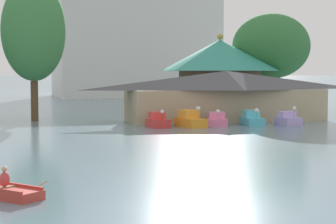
{
  "coord_description": "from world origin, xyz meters",
  "views": [
    {
      "loc": [
        -7.12,
        -19.69,
        4.7
      ],
      "look_at": [
        4.88,
        20.6,
        1.92
      ],
      "focal_mm": 63.76,
      "sensor_mm": 36.0,
      "label": 1
    }
  ],
  "objects_px": {
    "pedal_boat_red": "(158,121)",
    "pedal_boat_lavender": "(288,120)",
    "boathouse": "(226,95)",
    "shoreline_tree_mid": "(33,31)",
    "shoreline_tree_right": "(271,46)",
    "pedal_boat_cyan": "(252,119)",
    "rowboat_with_rower": "(0,191)",
    "pedal_boat_pink": "(217,120)",
    "pedal_boat_orange": "(190,120)",
    "green_roof_pavilion": "(220,70)",
    "background_building_block": "(134,43)"
  },
  "relations": [
    {
      "from": "pedal_boat_cyan",
      "to": "shoreline_tree_right",
      "type": "relative_size",
      "value": 0.23
    },
    {
      "from": "pedal_boat_red",
      "to": "shoreline_tree_mid",
      "type": "distance_m",
      "value": 16.14
    },
    {
      "from": "rowboat_with_rower",
      "to": "pedal_boat_orange",
      "type": "bearing_deg",
      "value": -72.43
    },
    {
      "from": "pedal_boat_red",
      "to": "pedal_boat_pink",
      "type": "bearing_deg",
      "value": 85.92
    },
    {
      "from": "pedal_boat_orange",
      "to": "pedal_boat_lavender",
      "type": "distance_m",
      "value": 8.97
    },
    {
      "from": "rowboat_with_rower",
      "to": "pedal_boat_pink",
      "type": "distance_m",
      "value": 32.22
    },
    {
      "from": "pedal_boat_orange",
      "to": "green_roof_pavilion",
      "type": "distance_m",
      "value": 18.89
    },
    {
      "from": "boathouse",
      "to": "shoreline_tree_right",
      "type": "distance_m",
      "value": 16.0
    },
    {
      "from": "rowboat_with_rower",
      "to": "pedal_boat_pink",
      "type": "relative_size",
      "value": 1.1
    },
    {
      "from": "pedal_boat_lavender",
      "to": "boathouse",
      "type": "bearing_deg",
      "value": -155.17
    },
    {
      "from": "shoreline_tree_mid",
      "to": "rowboat_with_rower",
      "type": "bearing_deg",
      "value": -96.05
    },
    {
      "from": "green_roof_pavilion",
      "to": "pedal_boat_orange",
      "type": "bearing_deg",
      "value": -119.44
    },
    {
      "from": "pedal_boat_lavender",
      "to": "background_building_block",
      "type": "height_order",
      "value": "background_building_block"
    },
    {
      "from": "pedal_boat_orange",
      "to": "pedal_boat_pink",
      "type": "height_order",
      "value": "pedal_boat_orange"
    },
    {
      "from": "pedal_boat_orange",
      "to": "background_building_block",
      "type": "bearing_deg",
      "value": 155.99
    },
    {
      "from": "pedal_boat_lavender",
      "to": "pedal_boat_pink",
      "type": "bearing_deg",
      "value": -108.35
    },
    {
      "from": "boathouse",
      "to": "shoreline_tree_mid",
      "type": "xyz_separation_m",
      "value": [
        -17.92,
        5.2,
        6.18
      ]
    },
    {
      "from": "pedal_boat_red",
      "to": "shoreline_tree_right",
      "type": "relative_size",
      "value": 0.22
    },
    {
      "from": "rowboat_with_rower",
      "to": "pedal_boat_cyan",
      "type": "bearing_deg",
      "value": -80.7
    },
    {
      "from": "boathouse",
      "to": "background_building_block",
      "type": "xyz_separation_m",
      "value": [
        5.34,
        61.64,
        7.92
      ]
    },
    {
      "from": "pedal_boat_orange",
      "to": "pedal_boat_pink",
      "type": "relative_size",
      "value": 0.96
    },
    {
      "from": "pedal_boat_orange",
      "to": "pedal_boat_lavender",
      "type": "height_order",
      "value": "pedal_boat_orange"
    },
    {
      "from": "pedal_boat_lavender",
      "to": "shoreline_tree_mid",
      "type": "distance_m",
      "value": 25.58
    },
    {
      "from": "boathouse",
      "to": "shoreline_tree_mid",
      "type": "relative_size",
      "value": 1.51
    },
    {
      "from": "pedal_boat_lavender",
      "to": "shoreline_tree_mid",
      "type": "xyz_separation_m",
      "value": [
        -21.36,
        11.44,
        8.22
      ]
    },
    {
      "from": "pedal_boat_orange",
      "to": "background_building_block",
      "type": "distance_m",
      "value": 68.6
    },
    {
      "from": "pedal_boat_red",
      "to": "pedal_boat_cyan",
      "type": "distance_m",
      "value": 8.66
    },
    {
      "from": "pedal_boat_orange",
      "to": "boathouse",
      "type": "bearing_deg",
      "value": 119.51
    },
    {
      "from": "pedal_boat_lavender",
      "to": "rowboat_with_rower",
      "type": "bearing_deg",
      "value": -49.86
    },
    {
      "from": "green_roof_pavilion",
      "to": "shoreline_tree_right",
      "type": "relative_size",
      "value": 1.17
    },
    {
      "from": "pedal_boat_cyan",
      "to": "pedal_boat_lavender",
      "type": "xyz_separation_m",
      "value": [
        3.04,
        -1.06,
        -0.02
      ]
    },
    {
      "from": "boathouse",
      "to": "green_roof_pavilion",
      "type": "distance_m",
      "value": 11.47
    },
    {
      "from": "green_roof_pavilion",
      "to": "pedal_boat_red",
      "type": "bearing_deg",
      "value": -127.42
    },
    {
      "from": "pedal_boat_pink",
      "to": "shoreline_tree_mid",
      "type": "bearing_deg",
      "value": -105.15
    },
    {
      "from": "pedal_boat_pink",
      "to": "green_roof_pavilion",
      "type": "relative_size",
      "value": 0.24
    },
    {
      "from": "background_building_block",
      "to": "pedal_boat_orange",
      "type": "bearing_deg",
      "value": -99.19
    },
    {
      "from": "boathouse",
      "to": "green_roof_pavilion",
      "type": "height_order",
      "value": "green_roof_pavilion"
    },
    {
      "from": "shoreline_tree_mid",
      "to": "pedal_boat_orange",
      "type": "bearing_deg",
      "value": -40.39
    },
    {
      "from": "pedal_boat_red",
      "to": "pedal_boat_pink",
      "type": "xyz_separation_m",
      "value": [
        5.5,
        0.12,
        -0.04
      ]
    },
    {
      "from": "pedal_boat_lavender",
      "to": "boathouse",
      "type": "xyz_separation_m",
      "value": [
        -3.44,
        6.23,
        2.04
      ]
    },
    {
      "from": "pedal_boat_orange",
      "to": "shoreline_tree_mid",
      "type": "relative_size",
      "value": 0.23
    },
    {
      "from": "boathouse",
      "to": "shoreline_tree_mid",
      "type": "height_order",
      "value": "shoreline_tree_mid"
    },
    {
      "from": "boathouse",
      "to": "background_building_block",
      "type": "height_order",
      "value": "background_building_block"
    },
    {
      "from": "pedal_boat_pink",
      "to": "shoreline_tree_mid",
      "type": "relative_size",
      "value": 0.24
    },
    {
      "from": "green_roof_pavilion",
      "to": "shoreline_tree_right",
      "type": "distance_m",
      "value": 7.3
    },
    {
      "from": "pedal_boat_red",
      "to": "pedal_boat_orange",
      "type": "distance_m",
      "value": 2.82
    },
    {
      "from": "shoreline_tree_mid",
      "to": "pedal_boat_pink",
      "type": "bearing_deg",
      "value": -33.02
    },
    {
      "from": "pedal_boat_red",
      "to": "pedal_boat_lavender",
      "type": "xyz_separation_m",
      "value": [
        11.69,
        -1.46,
        -0.01
      ]
    },
    {
      "from": "shoreline_tree_mid",
      "to": "pedal_boat_cyan",
      "type": "bearing_deg",
      "value": -29.52
    },
    {
      "from": "pedal_boat_orange",
      "to": "shoreline_tree_mid",
      "type": "xyz_separation_m",
      "value": [
        -12.43,
        10.57,
        8.15
      ]
    }
  ]
}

